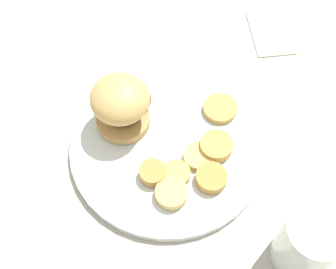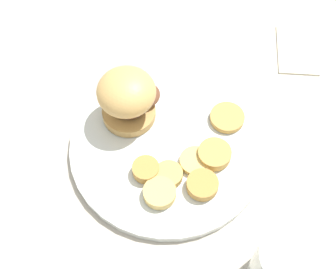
{
  "view_description": "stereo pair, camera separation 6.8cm",
  "coord_description": "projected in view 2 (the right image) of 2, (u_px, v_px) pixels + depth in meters",
  "views": [
    {
      "loc": [
        -0.22,
        0.28,
        0.64
      ],
      "look_at": [
        0.0,
        0.0,
        0.04
      ],
      "focal_mm": 50.0,
      "sensor_mm": 36.0,
      "label": 1
    },
    {
      "loc": [
        -0.27,
        0.23,
        0.64
      ],
      "look_at": [
        0.0,
        0.0,
        0.04
      ],
      "focal_mm": 50.0,
      "sensor_mm": 36.0,
      "label": 2
    }
  ],
  "objects": [
    {
      "name": "sandwich",
      "position": [
        128.0,
        97.0,
        0.7
      ],
      "size": [
        0.1,
        0.11,
        0.09
      ],
      "color": "tan",
      "rests_on": "dinner_plate"
    },
    {
      "name": "potato_round_4",
      "position": [
        169.0,
        175.0,
        0.68
      ],
      "size": [
        0.04,
        0.04,
        0.01
      ],
      "primitive_type": "cylinder",
      "color": "tan",
      "rests_on": "dinner_plate"
    },
    {
      "name": "napkin",
      "position": [
        296.0,
        49.0,
        0.83
      ],
      "size": [
        0.13,
        0.12,
        0.01
      ],
      "primitive_type": "cube",
      "rotation": [
        0.0,
        0.0,
        2.36
      ],
      "color": "beige",
      "rests_on": "ground_plane"
    },
    {
      "name": "potato_round_1",
      "position": [
        195.0,
        161.0,
        0.69
      ],
      "size": [
        0.05,
        0.05,
        0.01
      ],
      "primitive_type": "cylinder",
      "color": "#DBB766",
      "rests_on": "dinner_plate"
    },
    {
      "name": "drinking_glass",
      "position": [
        283.0,
        268.0,
        0.58
      ],
      "size": [
        0.08,
        0.08,
        0.11
      ],
      "color": "silver",
      "rests_on": "ground_plane"
    },
    {
      "name": "potato_round_6",
      "position": [
        214.0,
        154.0,
        0.7
      ],
      "size": [
        0.05,
        0.05,
        0.02
      ],
      "primitive_type": "cylinder",
      "color": "tan",
      "rests_on": "dinner_plate"
    },
    {
      "name": "potato_round_0",
      "position": [
        146.0,
        170.0,
        0.68
      ],
      "size": [
        0.04,
        0.04,
        0.02
      ],
      "primitive_type": "cylinder",
      "color": "#BC8942",
      "rests_on": "dinner_plate"
    },
    {
      "name": "potato_round_3",
      "position": [
        202.0,
        185.0,
        0.67
      ],
      "size": [
        0.05,
        0.05,
        0.02
      ],
      "primitive_type": "cylinder",
      "color": "#BC8942",
      "rests_on": "dinner_plate"
    },
    {
      "name": "potato_round_2",
      "position": [
        227.0,
        118.0,
        0.73
      ],
      "size": [
        0.05,
        0.05,
        0.01
      ],
      "primitive_type": "cylinder",
      "color": "tan",
      "rests_on": "dinner_plate"
    },
    {
      "name": "dinner_plate",
      "position": [
        168.0,
        145.0,
        0.72
      ],
      "size": [
        0.3,
        0.3,
        0.02
      ],
      "color": "silver",
      "rests_on": "ground_plane"
    },
    {
      "name": "potato_round_5",
      "position": [
        160.0,
        193.0,
        0.66
      ],
      "size": [
        0.05,
        0.05,
        0.01
      ],
      "primitive_type": "cylinder",
      "color": "#DBB766",
      "rests_on": "dinner_plate"
    },
    {
      "name": "ground_plane",
      "position": [
        168.0,
        148.0,
        0.73
      ],
      "size": [
        4.0,
        4.0,
        0.0
      ],
      "primitive_type": "plane",
      "color": "#B2A899"
    }
  ]
}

